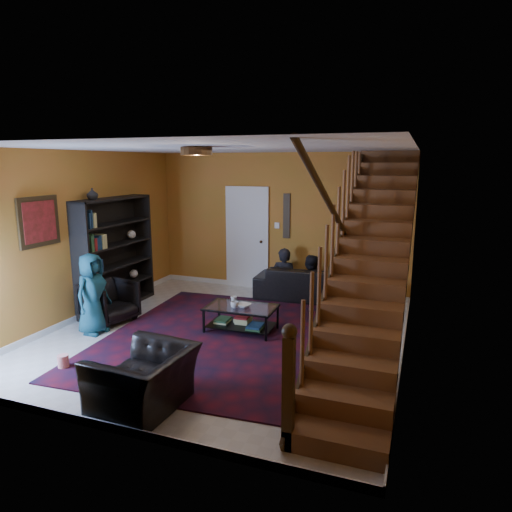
{
  "coord_description": "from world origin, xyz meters",
  "views": [
    {
      "loc": [
        2.73,
        -6.04,
        2.6
      ],
      "look_at": [
        0.35,
        0.4,
        1.19
      ],
      "focal_mm": 32.0,
      "sensor_mm": 36.0,
      "label": 1
    }
  ],
  "objects_px": {
    "armchair_right": "(144,380)",
    "coffee_table": "(241,317)",
    "armchair_left": "(109,302)",
    "bookshelf": "(116,256)",
    "sofa": "(313,283)"
  },
  "relations": [
    {
      "from": "bookshelf",
      "to": "coffee_table",
      "type": "bearing_deg",
      "value": -8.14
    },
    {
      "from": "sofa",
      "to": "armchair_right",
      "type": "distance_m",
      "value": 4.61
    },
    {
      "from": "bookshelf",
      "to": "sofa",
      "type": "distance_m",
      "value": 3.7
    },
    {
      "from": "sofa",
      "to": "armchair_right",
      "type": "bearing_deg",
      "value": 77.5
    },
    {
      "from": "armchair_left",
      "to": "coffee_table",
      "type": "relative_size",
      "value": 0.69
    },
    {
      "from": "armchair_left",
      "to": "armchair_right",
      "type": "height_order",
      "value": "armchair_left"
    },
    {
      "from": "bookshelf",
      "to": "sofa",
      "type": "bearing_deg",
      "value": 27.77
    },
    {
      "from": "armchair_left",
      "to": "armchair_right",
      "type": "xyz_separation_m",
      "value": [
        2.11,
        -2.15,
        -0.01
      ]
    },
    {
      "from": "sofa",
      "to": "coffee_table",
      "type": "relative_size",
      "value": 1.99
    },
    {
      "from": "bookshelf",
      "to": "armchair_right",
      "type": "bearing_deg",
      "value": -49.13
    },
    {
      "from": "armchair_left",
      "to": "armchair_right",
      "type": "relative_size",
      "value": 0.75
    },
    {
      "from": "armchair_right",
      "to": "coffee_table",
      "type": "height_order",
      "value": "armchair_right"
    },
    {
      "from": "coffee_table",
      "to": "sofa",
      "type": "bearing_deg",
      "value": 72.47
    },
    {
      "from": "armchair_right",
      "to": "coffee_table",
      "type": "relative_size",
      "value": 0.92
    },
    {
      "from": "bookshelf",
      "to": "armchair_left",
      "type": "xyz_separation_m",
      "value": [
        0.35,
        -0.7,
        -0.62
      ]
    }
  ]
}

